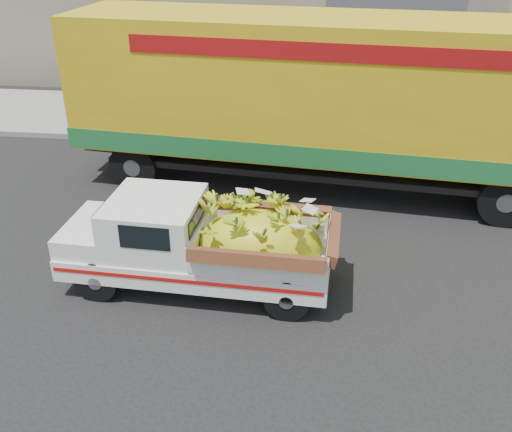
# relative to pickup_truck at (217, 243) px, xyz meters

# --- Properties ---
(ground) EXTENTS (100.00, 100.00, 0.00)m
(ground) POSITION_rel_pickup_truck_xyz_m (0.49, 0.46, -0.84)
(ground) COLOR black
(ground) RESTS_ON ground
(curb) EXTENTS (60.00, 0.25, 0.15)m
(curb) POSITION_rel_pickup_truck_xyz_m (0.49, 6.65, -0.76)
(curb) COLOR gray
(curb) RESTS_ON ground
(sidewalk) EXTENTS (60.00, 4.00, 0.14)m
(sidewalk) POSITION_rel_pickup_truck_xyz_m (0.49, 8.75, -0.77)
(sidewalk) COLOR gray
(sidewalk) RESTS_ON ground
(building_left) EXTENTS (18.00, 6.00, 5.00)m
(building_left) POSITION_rel_pickup_truck_xyz_m (-7.51, 14.65, 1.66)
(building_left) COLOR gray
(building_left) RESTS_ON ground
(pickup_truck) EXTENTS (4.51, 1.80, 1.56)m
(pickup_truck) POSITION_rel_pickup_truck_xyz_m (0.00, 0.00, 0.00)
(pickup_truck) COLOR black
(pickup_truck) RESTS_ON ground
(semi_trailer) EXTENTS (12.04, 3.70, 3.80)m
(semi_trailer) POSITION_rel_pickup_truck_xyz_m (2.01, 4.19, 1.28)
(semi_trailer) COLOR black
(semi_trailer) RESTS_ON ground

